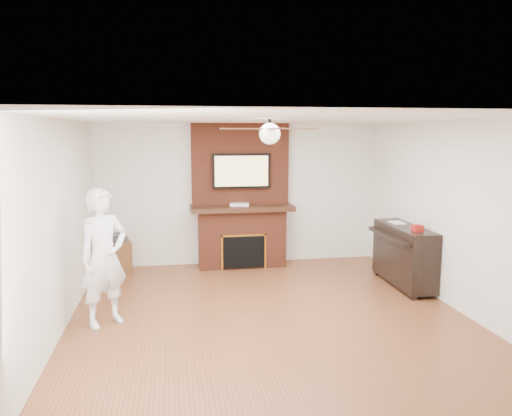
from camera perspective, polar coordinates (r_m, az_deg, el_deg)
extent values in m
cube|color=brown|center=(6.60, 1.50, -12.95)|extent=(5.36, 5.86, 0.18)
cube|color=white|center=(6.14, 1.60, 11.00)|extent=(5.36, 5.86, 0.18)
cube|color=silver|center=(9.00, -1.98, 1.69)|extent=(5.36, 0.18, 2.50)
cube|color=silver|center=(3.56, 10.59, -9.22)|extent=(5.36, 0.18, 2.50)
cube|color=silver|center=(6.27, -22.37, -1.99)|extent=(0.18, 5.86, 2.50)
cube|color=silver|center=(7.19, 22.23, -0.70)|extent=(0.18, 5.86, 2.50)
cube|color=maroon|center=(8.79, -1.65, -3.43)|extent=(1.50, 0.50, 1.00)
cube|color=black|center=(8.67, -1.64, 0.02)|extent=(1.78, 0.64, 0.08)
cube|color=maroon|center=(8.77, -1.83, 5.05)|extent=(1.70, 0.20, 1.42)
cube|color=black|center=(8.59, -1.41, -5.05)|extent=(0.70, 0.06, 0.55)
cube|color=#BF8C2D|center=(8.52, -1.41, -3.17)|extent=(0.78, 0.02, 0.03)
cube|color=#BF8C2D|center=(8.54, -3.90, -5.15)|extent=(0.03, 0.02, 0.61)
cube|color=#BF8C2D|center=(8.64, 1.07, -4.97)|extent=(0.03, 0.02, 0.61)
cube|color=black|center=(8.63, -1.69, 4.26)|extent=(1.00, 0.07, 0.60)
cube|color=#D9C673|center=(8.59, -1.65, 4.24)|extent=(0.92, 0.01, 0.52)
cylinder|color=black|center=(6.14, 1.59, 9.51)|extent=(0.04, 0.04, 0.14)
sphere|color=white|center=(6.14, 1.59, 8.48)|extent=(0.26, 0.26, 0.26)
cube|color=black|center=(6.21, 4.61, 9.01)|extent=(0.55, 0.11, 0.01)
cube|color=black|center=(6.46, 1.01, 9.02)|extent=(0.11, 0.55, 0.01)
cube|color=black|center=(6.08, -1.50, 9.05)|extent=(0.55, 0.11, 0.01)
cube|color=black|center=(5.81, 2.23, 9.06)|extent=(0.11, 0.55, 0.01)
imported|color=white|center=(6.33, -17.00, -5.41)|extent=(0.74, 0.70, 1.68)
cube|color=#553118|center=(8.80, -16.02, -5.31)|extent=(0.67, 0.67, 0.53)
cube|color=#2C2D2F|center=(8.73, -16.10, -3.27)|extent=(0.49, 0.43, 0.11)
cube|color=black|center=(7.97, 16.54, -5.10)|extent=(0.44, 1.43, 0.88)
cube|color=black|center=(7.39, 17.61, -7.11)|extent=(0.07, 0.11, 0.77)
cube|color=black|center=(8.50, 13.69, -4.91)|extent=(0.07, 0.11, 0.77)
cube|color=black|center=(7.81, 15.05, -3.11)|extent=(0.17, 1.32, 0.05)
cube|color=silver|center=(8.13, 15.83, -1.61)|extent=(0.20, 0.27, 0.01)
cube|color=maroon|center=(7.54, 17.98, -2.19)|extent=(0.13, 0.13, 0.09)
cube|color=silver|center=(8.63, -1.90, 0.41)|extent=(0.35, 0.24, 0.05)
cylinder|color=#E3501A|center=(8.70, -1.86, -6.53)|extent=(0.07, 0.07, 0.12)
cylinder|color=#2C6E2D|center=(8.73, -1.61, -6.55)|extent=(0.07, 0.07, 0.10)
cylinder|color=beige|center=(8.76, -1.02, -6.48)|extent=(0.09, 0.09, 0.10)
cylinder|color=teal|center=(8.77, -0.71, -6.59)|extent=(0.06, 0.06, 0.07)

